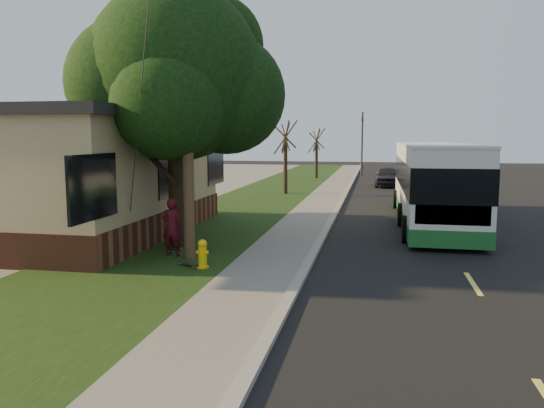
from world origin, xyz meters
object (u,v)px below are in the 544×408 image
at_px(bare_tree_far, 316,154).
at_px(transit_bus, 433,181).
at_px(dumpster, 125,198).
at_px(fire_hydrant, 202,254).
at_px(bare_tree_near, 285,158).
at_px(distant_car, 387,176).
at_px(traffic_signal, 362,139).
at_px(skateboarder, 172,227).
at_px(leafy_tree, 178,77).
at_px(utility_pole, 186,91).
at_px(skateboard_spare, 189,264).
at_px(skateboard_main, 176,249).

distance_m(bare_tree_far, transit_bus, 22.20).
bearing_deg(dumpster, fire_hydrant, -53.44).
xyz_separation_m(bare_tree_near, distant_car, (5.97, 6.50, -1.45)).
height_order(traffic_signal, skateboarder, traffic_signal).
distance_m(bare_tree_far, skateboarder, 28.88).
bearing_deg(transit_bus, leafy_tree, -142.30).
height_order(traffic_signal, dumpster, traffic_signal).
bearing_deg(traffic_signal, fire_hydrant, -95.21).
xyz_separation_m(fire_hydrant, utility_pole, (-0.71, 0.99, 4.20)).
xyz_separation_m(utility_pole, skateboard_spare, (0.29, -0.90, -4.51)).
xyz_separation_m(bare_tree_far, skateboard_spare, (-0.01, -29.91, -1.88)).
xyz_separation_m(utility_pole, distant_car, (5.78, 23.51, -3.94)).
relative_size(fire_hydrant, skateboard_main, 1.02).
height_order(skateboard_main, skateboard_spare, skateboard_spare).
bearing_deg(skateboarder, traffic_signal, -97.03).
height_order(bare_tree_near, traffic_signal, traffic_signal).
bearing_deg(distant_car, utility_pole, -104.19).
bearing_deg(skateboarder, skateboard_main, -74.60).
bearing_deg(leafy_tree, bare_tree_far, 87.55).
xyz_separation_m(leafy_tree, skateboarder, (0.31, -1.49, -4.27)).
bearing_deg(utility_pole, distant_car, 76.19).
relative_size(utility_pole, leafy_tree, 1.16).
height_order(transit_bus, dumpster, transit_bus).
relative_size(skateboard_main, skateboard_spare, 0.99).
bearing_deg(distant_car, skateboard_main, -106.40).
bearing_deg(utility_pole, fire_hydrant, -54.62).
height_order(leafy_tree, skateboarder, leafy_tree).
relative_size(traffic_signal, skateboard_main, 7.56).
relative_size(skateboarder, dumpster, 0.85).
bearing_deg(bare_tree_near, fire_hydrant, -87.14).
xyz_separation_m(transit_bus, dumpster, (-13.00, -0.17, -0.92)).
bearing_deg(skateboard_main, utility_pole, -48.19).
height_order(bare_tree_far, transit_bus, bare_tree_far).
bearing_deg(traffic_signal, skateboard_main, -98.03).
distance_m(transit_bus, skateboard_spare, 11.32).
height_order(traffic_signal, skateboard_main, traffic_signal).
height_order(bare_tree_far, skateboard_spare, bare_tree_far).
distance_m(leafy_tree, transit_bus, 10.81).
relative_size(traffic_signal, distant_car, 1.35).
relative_size(bare_tree_near, bare_tree_far, 1.07).
distance_m(fire_hydrant, dumpster, 10.88).
height_order(leafy_tree, skateboard_spare, leafy_tree).
distance_m(fire_hydrant, skateboard_main, 2.34).
bearing_deg(fire_hydrant, bare_tree_far, 90.76).
distance_m(transit_bus, distant_car, 15.69).
bearing_deg(traffic_signal, distant_car, -78.27).
bearing_deg(dumpster, traffic_signal, 69.24).
xyz_separation_m(fire_hydrant, dumpster, (-6.48, 8.74, 0.32)).
bearing_deg(transit_bus, skateboard_spare, -128.19).
bearing_deg(skateboard_spare, skateboard_main, 120.81).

